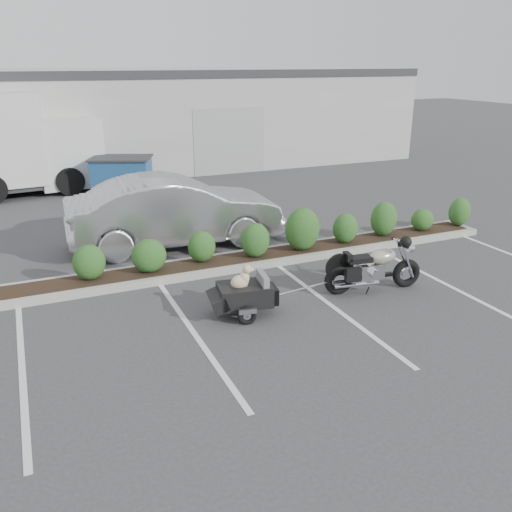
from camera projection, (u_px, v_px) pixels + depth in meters
name	position (u px, v px, depth m)	size (l,w,h in m)	color
ground	(262.00, 305.00, 10.19)	(90.00, 90.00, 0.00)	#38383A
planter_kerb	(262.00, 258.00, 12.44)	(12.00, 1.00, 0.15)	#9E9E93
building	(105.00, 116.00, 24.14)	(26.00, 10.00, 4.00)	#9EA099
motorcycle	(374.00, 269.00, 10.69)	(2.06, 0.81, 1.19)	black
pet_trailer	(244.00, 294.00, 9.68)	(1.67, 0.95, 0.98)	black
sedan	(176.00, 211.00, 13.28)	(1.81, 5.20, 1.71)	#B3B3BA
dumpster	(122.00, 176.00, 18.34)	(2.33, 2.00, 1.29)	navy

